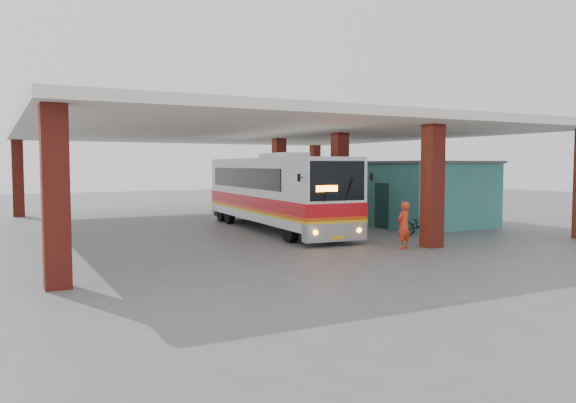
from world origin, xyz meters
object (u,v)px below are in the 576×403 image
(coach_bus, at_px, (275,192))
(red_chair, at_px, (338,216))
(motorcycle, at_px, (421,225))
(pedestrian, at_px, (404,225))

(coach_bus, bearing_deg, red_chair, 20.96)
(red_chair, bearing_deg, coach_bus, -163.39)
(motorcycle, distance_m, red_chair, 6.11)
(pedestrian, bearing_deg, motorcycle, -153.56)
(coach_bus, xyz_separation_m, pedestrian, (1.40, -7.24, -0.88))
(pedestrian, relative_size, red_chair, 2.28)
(coach_bus, height_order, motorcycle, coach_bus)
(motorcycle, relative_size, red_chair, 2.53)
(motorcycle, bearing_deg, pedestrian, 142.85)
(coach_bus, bearing_deg, motorcycle, -44.43)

